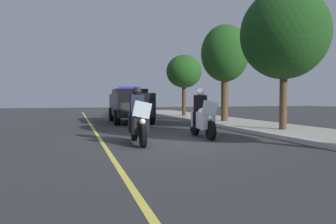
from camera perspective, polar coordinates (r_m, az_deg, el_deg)
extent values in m
plane|color=#333335|center=(9.86, 1.63, -5.46)|extent=(80.00, 80.00, 0.00)
cube|color=#B7B5AD|center=(11.46, 18.72, -4.10)|extent=(48.00, 0.24, 0.15)
cube|color=#A8A399|center=(12.66, 25.75, -3.72)|extent=(48.00, 3.60, 0.10)
cube|color=#E0D14C|center=(9.40, -11.60, -5.87)|extent=(48.00, 0.12, 0.01)
cylinder|color=black|center=(8.71, -4.59, -4.39)|extent=(0.64, 0.14, 0.64)
cylinder|color=black|center=(10.18, -6.15, -3.41)|extent=(0.64, 0.16, 0.64)
cube|color=black|center=(9.40, -5.42, -2.06)|extent=(1.21, 0.47, 0.56)
ellipsoid|color=black|center=(9.33, -5.37, -0.24)|extent=(0.57, 0.33, 0.24)
cube|color=silver|center=(8.75, -4.72, 0.43)|extent=(0.07, 0.56, 0.53)
sphere|color=#F9F4CC|center=(8.71, -4.64, -1.75)|extent=(0.17, 0.17, 0.17)
sphere|color=red|center=(8.86, -5.89, 0.00)|extent=(0.09, 0.09, 0.09)
sphere|color=#1933F2|center=(8.91, -3.86, 0.02)|extent=(0.09, 0.09, 0.09)
cube|color=black|center=(9.60, -5.67, 1.38)|extent=(0.29, 0.41, 0.60)
cube|color=black|center=(9.60, -4.41, -1.96)|extent=(0.18, 0.14, 0.56)
cube|color=black|center=(9.53, -6.78, -2.00)|extent=(0.18, 0.14, 0.56)
sphere|color=black|center=(9.58, -5.66, 3.77)|extent=(0.28, 0.28, 0.28)
cylinder|color=black|center=(10.27, 7.79, -3.37)|extent=(0.64, 0.14, 0.64)
cylinder|color=black|center=(11.65, 4.90, -2.67)|extent=(0.64, 0.16, 0.64)
cube|color=white|center=(10.91, 6.30, -1.44)|extent=(1.21, 0.47, 0.56)
ellipsoid|color=white|center=(10.85, 6.40, 0.12)|extent=(0.57, 0.33, 0.24)
cube|color=silver|center=(10.31, 7.60, 0.72)|extent=(0.07, 0.56, 0.53)
sphere|color=#F9F4CC|center=(10.27, 7.72, -1.13)|extent=(0.17, 0.17, 0.17)
sphere|color=red|center=(10.37, 6.50, 0.35)|extent=(0.09, 0.09, 0.09)
sphere|color=#1933F2|center=(10.50, 8.12, 0.37)|extent=(0.09, 0.09, 0.09)
cube|color=black|center=(11.10, 5.88, 1.52)|extent=(0.29, 0.41, 0.60)
cube|color=black|center=(11.15, 6.93, -1.36)|extent=(0.18, 0.14, 0.56)
cube|color=black|center=(11.00, 5.00, -1.40)|extent=(0.18, 0.14, 0.56)
sphere|color=silver|center=(11.09, 5.92, 3.59)|extent=(0.28, 0.28, 0.28)
cube|color=black|center=(17.93, -6.94, 1.35)|extent=(4.95, 2.03, 1.24)
cube|color=black|center=(18.23, -7.09, 3.56)|extent=(2.45, 1.81, 0.36)
cube|color=#2633D8|center=(18.04, -7.01, 4.40)|extent=(0.31, 1.21, 0.14)
cube|color=black|center=(15.56, -5.66, 0.67)|extent=(0.16, 1.62, 0.56)
cylinder|color=black|center=(16.59, -3.08, -0.87)|extent=(0.81, 0.30, 0.80)
cylinder|color=black|center=(16.30, -9.28, -0.96)|extent=(0.81, 0.30, 0.80)
cylinder|color=black|center=(19.62, -4.99, -0.37)|extent=(0.81, 0.30, 0.80)
cylinder|color=black|center=(19.39, -10.23, -0.43)|extent=(0.81, 0.30, 0.80)
cylinder|color=#4C3823|center=(13.65, 20.21, 2.20)|extent=(0.30, 0.30, 2.47)
ellipsoid|color=#194216|center=(13.90, 20.37, 13.17)|extent=(3.52, 3.52, 3.66)
cylinder|color=#4C3823|center=(18.05, 10.25, 2.75)|extent=(0.40, 0.40, 2.73)
ellipsoid|color=#1E4C19|center=(18.23, 10.31, 10.45)|extent=(2.69, 2.69, 3.19)
cylinder|color=#42301E|center=(23.19, 2.92, 2.08)|extent=(0.29, 0.29, 2.22)
ellipsoid|color=#1E4C19|center=(23.28, 2.93, 7.39)|extent=(2.60, 2.60, 2.41)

